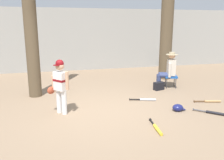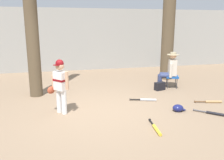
{
  "view_description": "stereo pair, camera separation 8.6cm",
  "coord_description": "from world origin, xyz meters",
  "px_view_note": "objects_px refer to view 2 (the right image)",
  "views": [
    {
      "loc": [
        -1.17,
        -5.39,
        2.08
      ],
      "look_at": [
        0.28,
        0.12,
        0.75
      ],
      "focal_mm": 37.94,
      "sensor_mm": 36.0,
      "label": 1
    },
    {
      "loc": [
        -1.08,
        -5.41,
        2.08
      ],
      "look_at": [
        0.28,
        0.12,
        0.75
      ],
      "focal_mm": 37.94,
      "sensor_mm": 36.0,
      "label": 2
    }
  ],
  "objects_px": {
    "tree_behind_spectator": "(169,13)",
    "batting_helmet_navy": "(178,108)",
    "bat_black_composite": "(214,113)",
    "young_ballplayer": "(60,83)",
    "seated_spectator": "(169,69)",
    "bat_yellow_trainer": "(156,129)",
    "handbag_beside_stool": "(160,86)",
    "bat_aluminum_silver": "(146,100)",
    "tree_near_player": "(30,2)",
    "bat_wood_tan": "(211,102)",
    "folding_stool": "(172,77)"
  },
  "relations": [
    {
      "from": "seated_spectator",
      "to": "handbag_beside_stool",
      "type": "distance_m",
      "value": 0.7
    },
    {
      "from": "batting_helmet_navy",
      "to": "folding_stool",
      "type": "bearing_deg",
      "value": 66.36
    },
    {
      "from": "folding_stool",
      "to": "bat_wood_tan",
      "type": "xyz_separation_m",
      "value": [
        0.29,
        -1.74,
        -0.33
      ]
    },
    {
      "from": "bat_black_composite",
      "to": "bat_aluminum_silver",
      "type": "xyz_separation_m",
      "value": [
        -1.17,
        1.37,
        0.0
      ]
    },
    {
      "from": "bat_wood_tan",
      "to": "bat_black_composite",
      "type": "bearing_deg",
      "value": -122.7
    },
    {
      "from": "young_ballplayer",
      "to": "handbag_beside_stool",
      "type": "height_order",
      "value": "young_ballplayer"
    },
    {
      "from": "tree_behind_spectator",
      "to": "batting_helmet_navy",
      "type": "distance_m",
      "value": 4.45
    },
    {
      "from": "tree_behind_spectator",
      "to": "young_ballplayer",
      "type": "bearing_deg",
      "value": -145.44
    },
    {
      "from": "young_ballplayer",
      "to": "seated_spectator",
      "type": "distance_m",
      "value": 3.95
    },
    {
      "from": "bat_yellow_trainer",
      "to": "bat_wood_tan",
      "type": "relative_size",
      "value": 1.03
    },
    {
      "from": "bat_wood_tan",
      "to": "batting_helmet_navy",
      "type": "height_order",
      "value": "batting_helmet_navy"
    },
    {
      "from": "folding_stool",
      "to": "batting_helmet_navy",
      "type": "relative_size",
      "value": 1.62
    },
    {
      "from": "bat_yellow_trainer",
      "to": "handbag_beside_stool",
      "type": "bearing_deg",
      "value": 63.69
    },
    {
      "from": "handbag_beside_stool",
      "to": "bat_black_composite",
      "type": "xyz_separation_m",
      "value": [
        0.31,
        -2.32,
        -0.1
      ]
    },
    {
      "from": "bat_black_composite",
      "to": "seated_spectator",
      "type": "bearing_deg",
      "value": 87.41
    },
    {
      "from": "folding_stool",
      "to": "bat_wood_tan",
      "type": "relative_size",
      "value": 0.7
    },
    {
      "from": "tree_near_player",
      "to": "batting_helmet_navy",
      "type": "height_order",
      "value": "tree_near_player"
    },
    {
      "from": "tree_behind_spectator",
      "to": "handbag_beside_stool",
      "type": "bearing_deg",
      "value": -122.36
    },
    {
      "from": "bat_yellow_trainer",
      "to": "batting_helmet_navy",
      "type": "distance_m",
      "value": 1.31
    },
    {
      "from": "handbag_beside_stool",
      "to": "bat_wood_tan",
      "type": "distance_m",
      "value": 1.75
    },
    {
      "from": "young_ballplayer",
      "to": "seated_spectator",
      "type": "bearing_deg",
      "value": 23.27
    },
    {
      "from": "seated_spectator",
      "to": "bat_black_composite",
      "type": "bearing_deg",
      "value": -92.59
    },
    {
      "from": "young_ballplayer",
      "to": "tree_behind_spectator",
      "type": "bearing_deg",
      "value": 34.56
    },
    {
      "from": "young_ballplayer",
      "to": "bat_aluminum_silver",
      "type": "distance_m",
      "value": 2.48
    },
    {
      "from": "bat_wood_tan",
      "to": "tree_near_player",
      "type": "bearing_deg",
      "value": 158.29
    },
    {
      "from": "bat_aluminum_silver",
      "to": "batting_helmet_navy",
      "type": "distance_m",
      "value": 1.06
    },
    {
      "from": "bat_aluminum_silver",
      "to": "young_ballplayer",
      "type": "bearing_deg",
      "value": -170.79
    },
    {
      "from": "batting_helmet_navy",
      "to": "seated_spectator",
      "type": "bearing_deg",
      "value": 68.83
    },
    {
      "from": "young_ballplayer",
      "to": "handbag_beside_stool",
      "type": "xyz_separation_m",
      "value": [
        3.2,
        1.34,
        -0.61
      ]
    },
    {
      "from": "handbag_beside_stool",
      "to": "bat_aluminum_silver",
      "type": "xyz_separation_m",
      "value": [
        -0.86,
        -0.96,
        -0.1
      ]
    },
    {
      "from": "tree_behind_spectator",
      "to": "bat_black_composite",
      "type": "xyz_separation_m",
      "value": [
        -0.67,
        -3.86,
        -2.49
      ]
    },
    {
      "from": "folding_stool",
      "to": "bat_yellow_trainer",
      "type": "height_order",
      "value": "folding_stool"
    },
    {
      "from": "tree_near_player",
      "to": "tree_behind_spectator",
      "type": "distance_m",
      "value": 5.0
    },
    {
      "from": "tree_behind_spectator",
      "to": "bat_black_composite",
      "type": "height_order",
      "value": "tree_behind_spectator"
    },
    {
      "from": "handbag_beside_stool",
      "to": "bat_black_composite",
      "type": "distance_m",
      "value": 2.35
    },
    {
      "from": "bat_yellow_trainer",
      "to": "bat_aluminum_silver",
      "type": "xyz_separation_m",
      "value": [
        0.52,
        1.83,
        0.0
      ]
    },
    {
      "from": "bat_black_composite",
      "to": "bat_yellow_trainer",
      "type": "xyz_separation_m",
      "value": [
        -1.69,
        -0.46,
        0.0
      ]
    },
    {
      "from": "folding_stool",
      "to": "batting_helmet_navy",
      "type": "height_order",
      "value": "folding_stool"
    },
    {
      "from": "young_ballplayer",
      "to": "bat_yellow_trainer",
      "type": "height_order",
      "value": "young_ballplayer"
    },
    {
      "from": "tree_behind_spectator",
      "to": "bat_aluminum_silver",
      "type": "xyz_separation_m",
      "value": [
        -1.83,
        -2.5,
        -2.49
      ]
    },
    {
      "from": "tree_behind_spectator",
      "to": "bat_wood_tan",
      "type": "distance_m",
      "value": 3.97
    },
    {
      "from": "handbag_beside_stool",
      "to": "bat_wood_tan",
      "type": "relative_size",
      "value": 0.47
    },
    {
      "from": "tree_behind_spectator",
      "to": "batting_helmet_navy",
      "type": "height_order",
      "value": "tree_behind_spectator"
    },
    {
      "from": "bat_aluminum_silver",
      "to": "bat_black_composite",
      "type": "bearing_deg",
      "value": -49.46
    },
    {
      "from": "bat_yellow_trainer",
      "to": "bat_wood_tan",
      "type": "bearing_deg",
      "value": 29.51
    },
    {
      "from": "bat_yellow_trainer",
      "to": "bat_black_composite",
      "type": "bearing_deg",
      "value": 15.26
    },
    {
      "from": "tree_behind_spectator",
      "to": "bat_black_composite",
      "type": "distance_m",
      "value": 4.65
    },
    {
      "from": "folding_stool",
      "to": "seated_spectator",
      "type": "relative_size",
      "value": 0.43
    },
    {
      "from": "bat_aluminum_silver",
      "to": "batting_helmet_navy",
      "type": "xyz_separation_m",
      "value": [
        0.46,
        -0.95,
        0.05
      ]
    },
    {
      "from": "bat_aluminum_silver",
      "to": "tree_behind_spectator",
      "type": "bearing_deg",
      "value": 53.7
    }
  ]
}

